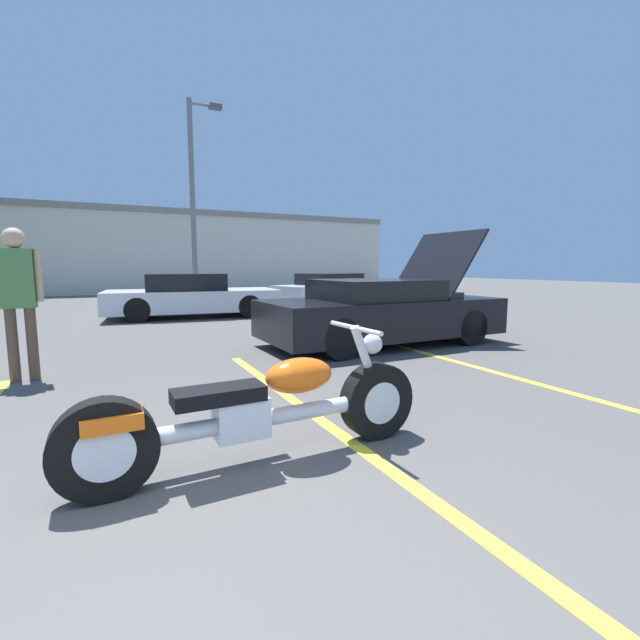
{
  "coord_description": "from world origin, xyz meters",
  "views": [
    {
      "loc": [
        0.07,
        -1.46,
        1.4
      ],
      "look_at": [
        2.17,
        2.81,
        0.8
      ],
      "focal_mm": 24.0,
      "sensor_mm": 36.0,
      "label": 1
    }
  ],
  "objects_px": {
    "show_car_hood_open": "(383,312)",
    "parked_car_right_row": "(332,290)",
    "spectator_near_motorcycle": "(18,290)",
    "motorcycle": "(260,411)",
    "parked_car_left_row": "(192,296)",
    "light_pole": "(195,194)"
  },
  "relations": [
    {
      "from": "light_pole",
      "to": "spectator_near_motorcycle",
      "type": "distance_m",
      "value": 10.86
    },
    {
      "from": "show_car_hood_open",
      "to": "parked_car_left_row",
      "type": "bearing_deg",
      "value": 110.83
    },
    {
      "from": "parked_car_left_row",
      "to": "parked_car_right_row",
      "type": "relative_size",
      "value": 1.0
    },
    {
      "from": "parked_car_left_row",
      "to": "parked_car_right_row",
      "type": "height_order",
      "value": "parked_car_left_row"
    },
    {
      "from": "motorcycle",
      "to": "show_car_hood_open",
      "type": "relative_size",
      "value": 0.6
    },
    {
      "from": "motorcycle",
      "to": "show_car_hood_open",
      "type": "distance_m",
      "value": 4.99
    },
    {
      "from": "motorcycle",
      "to": "show_car_hood_open",
      "type": "height_order",
      "value": "show_car_hood_open"
    },
    {
      "from": "show_car_hood_open",
      "to": "parked_car_left_row",
      "type": "height_order",
      "value": "show_car_hood_open"
    },
    {
      "from": "parked_car_right_row",
      "to": "spectator_near_motorcycle",
      "type": "relative_size",
      "value": 2.55
    },
    {
      "from": "spectator_near_motorcycle",
      "to": "motorcycle",
      "type": "bearing_deg",
      "value": -60.97
    },
    {
      "from": "show_car_hood_open",
      "to": "parked_car_left_row",
      "type": "relative_size",
      "value": 0.91
    },
    {
      "from": "show_car_hood_open",
      "to": "parked_car_right_row",
      "type": "bearing_deg",
      "value": 67.89
    },
    {
      "from": "parked_car_right_row",
      "to": "spectator_near_motorcycle",
      "type": "xyz_separation_m",
      "value": [
        -8.21,
        -7.41,
        0.55
      ]
    },
    {
      "from": "light_pole",
      "to": "parked_car_right_row",
      "type": "bearing_deg",
      "value": -28.34
    },
    {
      "from": "light_pole",
      "to": "show_car_hood_open",
      "type": "height_order",
      "value": "light_pole"
    },
    {
      "from": "motorcycle",
      "to": "spectator_near_motorcycle",
      "type": "bearing_deg",
      "value": 117.3
    },
    {
      "from": "show_car_hood_open",
      "to": "spectator_near_motorcycle",
      "type": "relative_size",
      "value": 2.33
    },
    {
      "from": "light_pole",
      "to": "spectator_near_motorcycle",
      "type": "bearing_deg",
      "value": -111.84
    },
    {
      "from": "show_car_hood_open",
      "to": "parked_car_right_row",
      "type": "distance_m",
      "value": 7.8
    },
    {
      "from": "show_car_hood_open",
      "to": "parked_car_left_row",
      "type": "xyz_separation_m",
      "value": [
        -2.35,
        5.89,
        -0.02
      ]
    },
    {
      "from": "motorcycle",
      "to": "parked_car_right_row",
      "type": "xyz_separation_m",
      "value": [
        6.31,
        10.83,
        0.18
      ]
    },
    {
      "from": "parked_car_left_row",
      "to": "motorcycle",
      "type": "bearing_deg",
      "value": -90.88
    }
  ]
}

